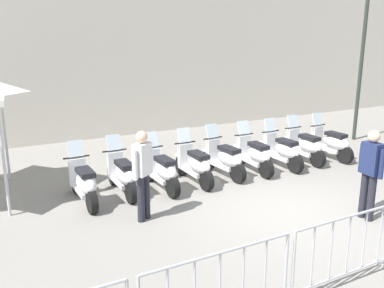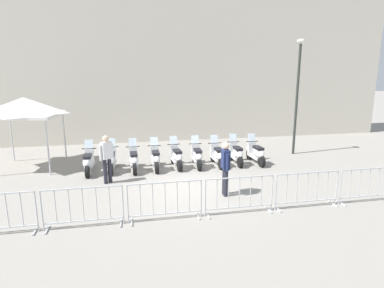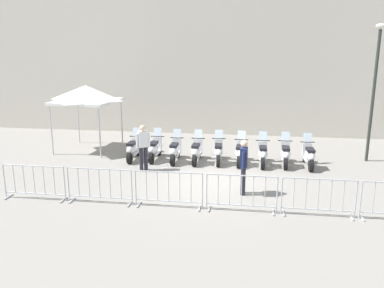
# 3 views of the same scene
# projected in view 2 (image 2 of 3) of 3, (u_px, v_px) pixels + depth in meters

# --- Properties ---
(ground_plane) EXTENTS (120.00, 120.00, 0.00)m
(ground_plane) POSITION_uv_depth(u_px,v_px,m) (187.00, 188.00, 10.75)
(ground_plane) COLOR gray
(building_facade) EXTENTS (28.10, 4.85, 10.29)m
(building_facade) POSITION_uv_depth(u_px,v_px,m) (158.00, 51.00, 18.32)
(building_facade) COLOR beige
(building_facade) RESTS_ON ground
(motorcycle_0) EXTENTS (0.57, 1.73, 1.24)m
(motorcycle_0) POSITION_uv_depth(u_px,v_px,m) (88.00, 162.00, 12.22)
(motorcycle_0) COLOR black
(motorcycle_0) RESTS_ON ground
(motorcycle_1) EXTENTS (0.56, 1.73, 1.24)m
(motorcycle_1) POSITION_uv_depth(u_px,v_px,m) (111.00, 160.00, 12.51)
(motorcycle_1) COLOR black
(motorcycle_1) RESTS_ON ground
(motorcycle_2) EXTENTS (0.59, 1.72, 1.24)m
(motorcycle_2) POSITION_uv_depth(u_px,v_px,m) (134.00, 160.00, 12.55)
(motorcycle_2) COLOR black
(motorcycle_2) RESTS_ON ground
(motorcycle_3) EXTENTS (0.56, 1.73, 1.24)m
(motorcycle_3) POSITION_uv_depth(u_px,v_px,m) (156.00, 159.00, 12.75)
(motorcycle_3) COLOR black
(motorcycle_3) RESTS_ON ground
(motorcycle_4) EXTENTS (0.63, 1.72, 1.24)m
(motorcycle_4) POSITION_uv_depth(u_px,v_px,m) (177.00, 157.00, 13.00)
(motorcycle_4) COLOR black
(motorcycle_4) RESTS_ON ground
(motorcycle_5) EXTENTS (0.56, 1.72, 1.24)m
(motorcycle_5) POSITION_uv_depth(u_px,v_px,m) (197.00, 156.00, 13.12)
(motorcycle_5) COLOR black
(motorcycle_5) RESTS_ON ground
(motorcycle_6) EXTENTS (0.56, 1.73, 1.24)m
(motorcycle_6) POSITION_uv_depth(u_px,v_px,m) (218.00, 155.00, 13.25)
(motorcycle_6) COLOR black
(motorcycle_6) RESTS_ON ground
(motorcycle_7) EXTENTS (0.56, 1.73, 1.24)m
(motorcycle_7) POSITION_uv_depth(u_px,v_px,m) (236.00, 154.00, 13.51)
(motorcycle_7) COLOR black
(motorcycle_7) RESTS_ON ground
(motorcycle_8) EXTENTS (0.59, 1.72, 1.24)m
(motorcycle_8) POSITION_uv_depth(u_px,v_px,m) (256.00, 153.00, 13.58)
(motorcycle_8) COLOR black
(motorcycle_8) RESTS_ON ground
(barrier_segment_1) EXTENTS (1.97, 0.60, 1.07)m
(barrier_segment_1) POSITION_uv_depth(u_px,v_px,m) (83.00, 208.00, 7.85)
(barrier_segment_1) COLOR #B2B5B7
(barrier_segment_1) RESTS_ON ground
(barrier_segment_2) EXTENTS (1.97, 0.60, 1.07)m
(barrier_segment_2) POSITION_uv_depth(u_px,v_px,m) (165.00, 201.00, 8.26)
(barrier_segment_2) COLOR #B2B5B7
(barrier_segment_2) RESTS_ON ground
(barrier_segment_3) EXTENTS (1.97, 0.60, 1.07)m
(barrier_segment_3) POSITION_uv_depth(u_px,v_px,m) (239.00, 196.00, 8.66)
(barrier_segment_3) COLOR #B2B5B7
(barrier_segment_3) RESTS_ON ground
(barrier_segment_4) EXTENTS (1.97, 0.60, 1.07)m
(barrier_segment_4) POSITION_uv_depth(u_px,v_px,m) (307.00, 190.00, 9.07)
(barrier_segment_4) COLOR #B2B5B7
(barrier_segment_4) RESTS_ON ground
(barrier_segment_5) EXTENTS (1.97, 0.60, 1.07)m
(barrier_segment_5) POSITION_uv_depth(u_px,v_px,m) (369.00, 185.00, 9.47)
(barrier_segment_5) COLOR #B2B5B7
(barrier_segment_5) RESTS_ON ground
(street_lamp) EXTENTS (0.36, 0.36, 5.39)m
(street_lamp) POSITION_uv_depth(u_px,v_px,m) (298.00, 86.00, 14.67)
(street_lamp) COLOR #2D332D
(street_lamp) RESTS_ON ground
(officer_near_row_end) EXTENTS (0.45, 0.40, 1.73)m
(officer_near_row_end) POSITION_uv_depth(u_px,v_px,m) (107.00, 156.00, 11.02)
(officer_near_row_end) COLOR #23232D
(officer_near_row_end) RESTS_ON ground
(officer_mid_plaza) EXTENTS (0.23, 0.55, 1.73)m
(officer_mid_plaza) POSITION_uv_depth(u_px,v_px,m) (225.00, 166.00, 9.88)
(officer_mid_plaza) COLOR #23232D
(officer_mid_plaza) RESTS_ON ground
(canopy_tent) EXTENTS (2.50, 2.50, 2.91)m
(canopy_tent) POSITION_uv_depth(u_px,v_px,m) (24.00, 107.00, 12.56)
(canopy_tent) COLOR silver
(canopy_tent) RESTS_ON ground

